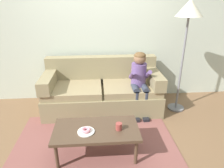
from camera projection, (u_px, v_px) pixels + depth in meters
ground at (95, 135)px, 3.04m from camera, size 10.00×10.00×0.00m
wall_back at (93, 28)px, 3.77m from camera, size 8.00×0.10×2.80m
area_rug at (95, 146)px, 2.81m from camera, size 2.28×1.65×0.01m
couch at (102, 91)px, 3.69m from camera, size 2.06×0.90×0.92m
coffee_table at (96, 131)px, 2.54m from camera, size 1.08×0.55×0.41m
person_child at (139, 78)px, 3.42m from camera, size 0.34×0.58×1.10m
plate at (86, 132)px, 2.45m from camera, size 0.21×0.21×0.01m
donut at (86, 130)px, 2.44m from camera, size 0.17×0.17×0.04m
mug at (119, 126)px, 2.49m from camera, size 0.08×0.08×0.09m
toy_controller at (76, 135)px, 3.02m from camera, size 0.23×0.09×0.05m
floor_lamp at (189, 17)px, 3.14m from camera, size 0.43×0.43×1.91m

